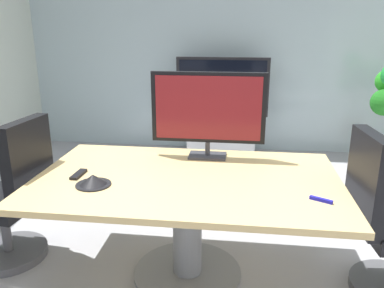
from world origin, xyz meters
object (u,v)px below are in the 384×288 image
conference_table (187,202)px  wall_display_unit (222,123)px  office_chair_left (13,204)px  conference_phone (93,180)px  tv_monitor (208,110)px  remote_control (79,174)px

conference_table → wall_display_unit: bearing=88.2°
conference_table → wall_display_unit: wall_display_unit is taller
office_chair_left → conference_phone: 0.83m
conference_table → conference_phone: conference_phone is taller
office_chair_left → tv_monitor: (1.39, 0.40, 0.65)m
conference_table → office_chair_left: office_chair_left is taller
tv_monitor → remote_control: tv_monitor is taller
wall_display_unit → remote_control: wall_display_unit is taller
conference_table → tv_monitor: 0.70m
tv_monitor → conference_phone: tv_monitor is taller
remote_control → conference_phone: bearing=-40.2°
office_chair_left → wall_display_unit: wall_display_unit is taller
conference_table → office_chair_left: size_ratio=1.83×
conference_phone → wall_display_unit: bearing=77.5°
office_chair_left → tv_monitor: 1.58m
conference_phone → remote_control: size_ratio=1.29×
conference_table → tv_monitor: (0.10, 0.43, 0.54)m
conference_table → wall_display_unit: (0.08, 2.71, -0.12)m
tv_monitor → wall_display_unit: size_ratio=0.64×
remote_control → tv_monitor: bearing=33.4°
conference_table → conference_phone: (-0.56, -0.21, 0.21)m
tv_monitor → wall_display_unit: 2.37m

